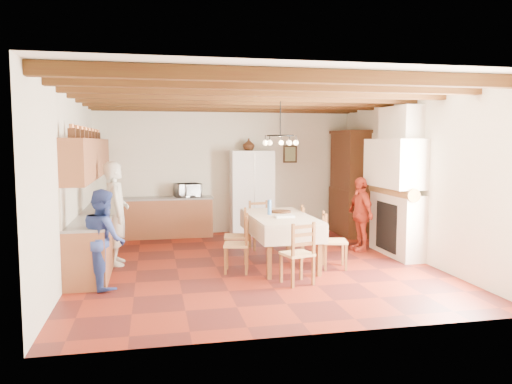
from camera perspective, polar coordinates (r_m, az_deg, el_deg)
floor at (r=8.83m, az=-0.24°, el=-8.37°), size 6.00×6.50×0.02m
ceiling at (r=8.61m, az=-0.25°, el=11.53°), size 6.00×6.50×0.02m
wall_back at (r=11.79m, az=-3.42°, el=2.61°), size 6.00×0.02×3.00m
wall_front at (r=5.45m, az=6.63°, el=-1.09°), size 6.00×0.02×3.00m
wall_left at (r=8.51m, az=-20.51°, el=1.05°), size 0.02×6.50×3.00m
wall_right at (r=9.65m, az=17.56°, el=1.66°), size 0.02×6.50×3.00m
ceiling_beams at (r=8.60m, az=-0.25°, el=10.86°), size 6.00×6.30×0.16m
lower_cabinets_left at (r=9.65m, az=-17.52°, el=-4.76°), size 0.60×4.30×0.86m
lower_cabinets_back at (r=11.47m, az=-10.85°, el=-2.94°), size 2.30×0.60×0.86m
countertop_left at (r=9.58m, az=-17.61°, el=-2.11°), size 0.62×4.30×0.04m
countertop_back at (r=11.41m, az=-10.89°, el=-0.71°), size 2.34×0.62×0.04m
backsplash_left at (r=9.57m, az=-19.36°, el=-0.24°), size 0.03×4.30×0.60m
backsplash_back at (r=11.66m, az=-10.95°, el=1.01°), size 2.30×0.03×0.60m
upper_cabinets at (r=9.51m, az=-18.53°, el=3.68°), size 0.35×4.20×0.70m
fireplace at (r=9.69m, az=15.47°, el=1.14°), size 0.56×1.60×2.80m
wall_picture at (r=12.07m, az=3.91°, el=4.35°), size 0.34×0.03×0.42m
refrigerator at (r=11.67m, az=-0.55°, el=-0.01°), size 1.00×0.83×1.94m
hutch at (r=11.72m, az=10.64°, el=1.04°), size 0.57×1.33×2.40m
dining_table at (r=8.72m, az=2.75°, el=-3.22°), size 1.04×2.01×0.87m
chandelier at (r=8.61m, az=2.80°, el=6.45°), size 0.47×0.47×0.03m
chair_left_near at (r=8.25m, az=-2.26°, el=-5.89°), size 0.48×0.50×0.96m
chair_left_far at (r=8.95m, az=-2.33°, el=-4.97°), size 0.47×0.49×0.96m
chair_right_near at (r=8.61m, az=8.97°, el=-5.46°), size 0.48×0.50×0.96m
chair_right_far at (r=9.35m, az=6.38°, el=-4.54°), size 0.48×0.50×0.96m
chair_end_near at (r=7.60m, az=4.73°, el=-6.91°), size 0.51×0.50×0.96m
chair_end_far at (r=10.01m, az=0.55°, el=-3.81°), size 0.45×0.43×0.96m
person_man at (r=9.03m, az=-15.67°, el=-2.35°), size 0.48×0.69×1.81m
person_woman_blue at (r=7.67m, az=-17.00°, el=-5.12°), size 0.77×0.86×1.46m
person_woman_red at (r=10.04m, az=11.82°, el=-2.47°), size 0.42×0.88×1.46m
microwave at (r=11.42m, az=-7.81°, el=0.21°), size 0.64×0.53×0.30m
fridge_vase at (r=11.60m, az=-0.84°, el=5.45°), size 0.31×0.31×0.28m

